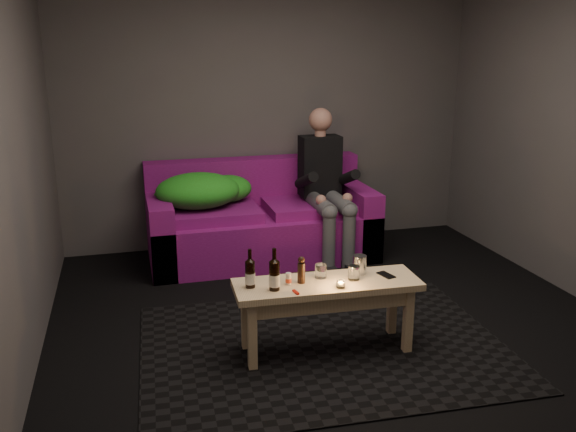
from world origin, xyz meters
name	(u,v)px	position (x,y,z in m)	size (l,w,h in m)	color
floor	(349,340)	(0.00, 0.00, 0.00)	(4.50, 4.50, 0.00)	black
room	(331,89)	(0.00, 0.47, 1.64)	(4.50, 4.50, 4.50)	silver
rug	(323,346)	(-0.20, -0.05, 0.01)	(2.37, 1.73, 0.01)	black
sofa	(260,223)	(-0.20, 1.82, 0.32)	(2.05, 0.92, 0.88)	#7A1068
green_blanket	(202,191)	(-0.73, 1.81, 0.67)	(0.90, 0.62, 0.31)	#2F8F1A
person	(325,183)	(0.38, 1.65, 0.71)	(0.37, 0.85, 1.37)	black
coffee_table	(327,294)	(-0.20, -0.10, 0.40)	(1.20, 0.43, 0.49)	tan
beer_bottle_a	(250,273)	(-0.69, -0.07, 0.58)	(0.06, 0.06, 0.25)	black
beer_bottle_b	(274,275)	(-0.55, -0.15, 0.58)	(0.07, 0.07, 0.27)	black
salt_shaker	(288,279)	(-0.45, -0.08, 0.52)	(0.04, 0.04, 0.08)	silver
pepper_mill	(301,273)	(-0.36, -0.08, 0.55)	(0.05, 0.05, 0.13)	black
tumbler_back	(321,271)	(-0.22, -0.03, 0.53)	(0.08, 0.08, 0.09)	white
tealight	(341,284)	(-0.15, -0.22, 0.51)	(0.05, 0.05, 0.04)	white
tumbler_front	(354,273)	(-0.02, -0.12, 0.53)	(0.07, 0.07, 0.09)	white
steel_cup	(360,265)	(0.05, -0.02, 0.55)	(0.09, 0.09, 0.12)	silver
smartphone	(386,275)	(0.21, -0.11, 0.49)	(0.06, 0.13, 0.01)	black
red_lighter	(296,292)	(-0.44, -0.23, 0.49)	(0.02, 0.07, 0.01)	#B8180B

